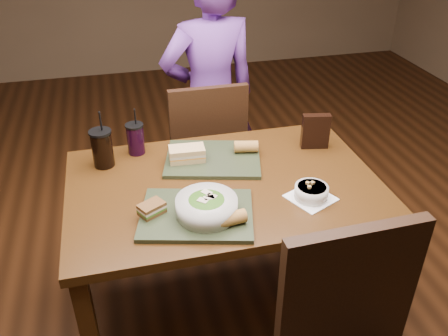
% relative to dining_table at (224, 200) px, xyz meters
% --- Properties ---
extents(ground, '(6.00, 6.00, 0.00)m').
position_rel_dining_table_xyz_m(ground, '(0.00, 0.00, -0.66)').
color(ground, '#381C0B').
rests_on(ground, ground).
extents(dining_table, '(1.30, 0.85, 0.75)m').
position_rel_dining_table_xyz_m(dining_table, '(0.00, 0.00, 0.00)').
color(dining_table, '#40250C').
rests_on(dining_table, ground).
extents(chair_far, '(0.41, 0.41, 0.95)m').
position_rel_dining_table_xyz_m(chair_far, '(0.06, 0.66, -0.13)').
color(chair_far, black).
rests_on(chair_far, ground).
extents(diner, '(0.61, 0.44, 1.53)m').
position_rel_dining_table_xyz_m(diner, '(0.12, 0.81, 0.11)').
color(diner, '#643289').
rests_on(diner, ground).
extents(tray_near, '(0.49, 0.42, 0.02)m').
position_rel_dining_table_xyz_m(tray_near, '(-0.16, -0.20, 0.10)').
color(tray_near, '#272F1B').
rests_on(tray_near, dining_table).
extents(tray_far, '(0.49, 0.42, 0.02)m').
position_rel_dining_table_xyz_m(tray_far, '(-0.01, 0.18, 0.10)').
color(tray_far, '#272F1B').
rests_on(tray_far, dining_table).
extents(salad_bowl, '(0.23, 0.23, 0.08)m').
position_rel_dining_table_xyz_m(salad_bowl, '(-0.12, -0.22, 0.15)').
color(salad_bowl, silver).
rests_on(salad_bowl, tray_near).
extents(soup_bowl, '(0.22, 0.22, 0.07)m').
position_rel_dining_table_xyz_m(soup_bowl, '(0.31, -0.20, 0.12)').
color(soup_bowl, white).
rests_on(soup_bowl, dining_table).
extents(sandwich_near, '(0.11, 0.10, 0.04)m').
position_rel_dining_table_xyz_m(sandwich_near, '(-0.32, -0.17, 0.13)').
color(sandwich_near, '#593819').
rests_on(sandwich_near, tray_near).
extents(sandwich_far, '(0.16, 0.09, 0.06)m').
position_rel_dining_table_xyz_m(sandwich_far, '(-0.12, 0.19, 0.14)').
color(sandwich_far, tan).
rests_on(sandwich_far, tray_far).
extents(baguette_near, '(0.11, 0.07, 0.05)m').
position_rel_dining_table_xyz_m(baguette_near, '(-0.05, -0.30, 0.13)').
color(baguette_near, '#AD7533').
rests_on(baguette_near, tray_near).
extents(baguette_far, '(0.12, 0.08, 0.05)m').
position_rel_dining_table_xyz_m(baguette_far, '(0.15, 0.20, 0.14)').
color(baguette_far, '#AD7533').
rests_on(baguette_far, tray_far).
extents(cup_cola, '(0.10, 0.10, 0.26)m').
position_rel_dining_table_xyz_m(cup_cola, '(-0.48, 0.26, 0.18)').
color(cup_cola, black).
rests_on(cup_cola, dining_table).
extents(cup_berry, '(0.08, 0.08, 0.23)m').
position_rel_dining_table_xyz_m(cup_berry, '(-0.33, 0.34, 0.16)').
color(cup_berry, black).
rests_on(cup_berry, dining_table).
extents(chip_bag, '(0.13, 0.06, 0.17)m').
position_rel_dining_table_xyz_m(chip_bag, '(0.49, 0.19, 0.17)').
color(chip_bag, black).
rests_on(chip_bag, dining_table).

